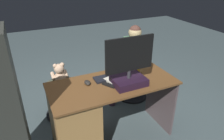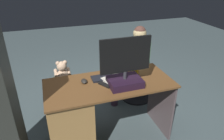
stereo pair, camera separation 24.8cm
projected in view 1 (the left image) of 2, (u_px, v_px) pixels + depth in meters
ground_plane at (102, 119)px, 2.81m from camera, size 10.00×10.00×0.00m
desk at (82, 119)px, 2.20m from camera, size 1.34×0.61×0.75m
monitor at (129, 70)px, 2.08m from camera, size 0.51×0.26×0.51m
keyboard at (113, 77)px, 2.28m from camera, size 0.42×0.14×0.02m
computer_mouse at (87, 83)px, 2.15m from camera, size 0.06×0.10×0.04m
cup at (136, 70)px, 2.35m from camera, size 0.08×0.08×0.10m
tv_remote at (109, 85)px, 2.12m from camera, size 0.11×0.15×0.02m
notebook_binder at (120, 82)px, 2.18m from camera, size 0.29×0.35×0.02m
office_chair_teddy at (63, 96)px, 2.79m from camera, size 0.49×0.49×0.47m
teddy_bear at (60, 75)px, 2.65m from camera, size 0.21×0.21×0.30m
visitor_chair at (133, 80)px, 3.19m from camera, size 0.47×0.47×0.47m
person at (128, 58)px, 2.99m from camera, size 0.54×0.47×1.13m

